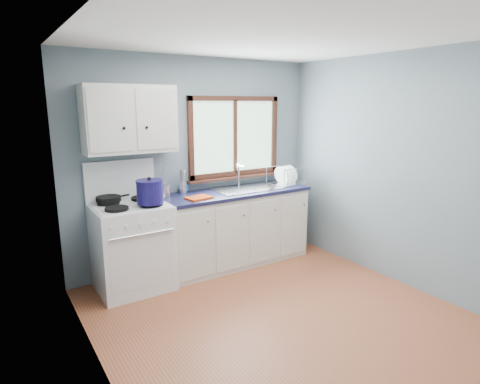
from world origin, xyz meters
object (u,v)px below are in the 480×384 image
sink (247,194)px  stockpot (150,191)px  gas_range (132,244)px  base_cabinets (235,231)px  dish_rack (286,179)px  utensil_crock (164,191)px  thermos (182,182)px  skillet (109,199)px

sink → stockpot: bearing=-171.6°
gas_range → sink: gas_range is taller
base_cabinets → sink: sink is taller
stockpot → dish_rack: 1.97m
stockpot → dish_rack: size_ratio=0.74×
base_cabinets → utensil_crock: utensil_crock is taller
thermos → sink: bearing=-10.9°
gas_range → utensil_crock: (0.44, 0.12, 0.51)m
sink → skillet: (-1.66, 0.12, 0.13)m
base_cabinets → utensil_crock: bearing=173.0°
skillet → sink: bearing=-22.7°
skillet → dish_rack: bearing=-21.5°
skillet → dish_rack: 2.29m
gas_range → dish_rack: (2.11, 0.02, 0.49)m
skillet → thermos: 0.86m
stockpot → dish_rack: stockpot is taller
gas_range → thermos: size_ratio=4.61×
thermos → utensil_crock: bearing=-168.8°
base_cabinets → sink: 0.48m
gas_range → thermos: (0.68, 0.17, 0.57)m
gas_range → stockpot: bearing=-47.9°
base_cabinets → dish_rack: (0.81, 0.00, 0.57)m
utensil_crock → base_cabinets: bearing=-7.0°
skillet → thermos: bearing=-16.4°
base_cabinets → thermos: 0.92m
utensil_crock → sink: bearing=-5.8°
sink → stockpot: stockpot is taller
sink → dish_rack: (0.63, 0.00, 0.12)m
base_cabinets → utensil_crock: 1.06m
gas_range → dish_rack: gas_range is taller
dish_rack → base_cabinets: bearing=173.7°
gas_range → sink: bearing=0.7°
stockpot → thermos: bearing=33.9°
base_cabinets → dish_rack: dish_rack is taller
skillet → stockpot: (0.33, -0.32, 0.10)m
sink → base_cabinets: bearing=179.9°
gas_range → dish_rack: bearing=0.6°
thermos → dish_rack: size_ratio=0.59×
utensil_crock → dish_rack: 1.68m
base_cabinets → thermos: size_ratio=6.27×
gas_range → utensil_crock: bearing=15.9°
skillet → stockpot: size_ratio=1.11×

